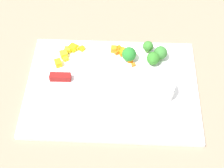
{
  "coord_description": "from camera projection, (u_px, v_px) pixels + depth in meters",
  "views": [
    {
      "loc": [
        0.02,
        -0.57,
        0.78
      ],
      "look_at": [
        0.0,
        0.0,
        0.02
      ],
      "focal_mm": 53.86,
      "sensor_mm": 36.0,
      "label": 1
    }
  ],
  "objects": [
    {
      "name": "carrot_dice_2",
      "position": [
        131.0,
        54.0,
        1.02
      ],
      "size": [
        0.02,
        0.02,
        0.02
      ],
      "primitive_type": "cube",
      "rotation": [
        0.0,
        0.0,
        1.78
      ],
      "color": "orange",
      "rests_on": "cutting_board"
    },
    {
      "name": "pepper_dice_6",
      "position": [
        66.0,
        59.0,
        1.01
      ],
      "size": [
        0.02,
        0.02,
        0.01
      ],
      "primitive_type": "cube",
      "rotation": [
        0.0,
        0.0,
        2.2
      ],
      "color": "yellow",
      "rests_on": "cutting_board"
    },
    {
      "name": "carrot_dice_8",
      "position": [
        117.0,
        52.0,
        1.03
      ],
      "size": [
        0.02,
        0.02,
        0.01
      ],
      "primitive_type": "cube",
      "rotation": [
        0.0,
        0.0,
        0.73
      ],
      "color": "orange",
      "rests_on": "cutting_board"
    },
    {
      "name": "pepper_dice_3",
      "position": [
        78.0,
        48.0,
        1.04
      ],
      "size": [
        0.02,
        0.02,
        0.01
      ],
      "primitive_type": "cube",
      "rotation": [
        0.0,
        0.0,
        2.49
      ],
      "color": "yellow",
      "rests_on": "cutting_board"
    },
    {
      "name": "carrot_dice_4",
      "position": [
        114.0,
        49.0,
        1.03
      ],
      "size": [
        0.02,
        0.02,
        0.02
      ],
      "primitive_type": "cube",
      "rotation": [
        0.0,
        0.0,
        3.07
      ],
      "color": "orange",
      "rests_on": "cutting_board"
    },
    {
      "name": "carrot_dice_0",
      "position": [
        126.0,
        55.0,
        1.02
      ],
      "size": [
        0.02,
        0.02,
        0.01
      ],
      "primitive_type": "cube",
      "rotation": [
        0.0,
        0.0,
        0.62
      ],
      "color": "orange",
      "rests_on": "cutting_board"
    },
    {
      "name": "broccoli_floret_0",
      "position": [
        153.0,
        59.0,
        0.99
      ],
      "size": [
        0.04,
        0.04,
        0.04
      ],
      "color": "#8FB857",
      "rests_on": "cutting_board"
    },
    {
      "name": "prep_bowl",
      "position": [
        160.0,
        89.0,
        0.92
      ],
      "size": [
        0.08,
        0.08,
        0.05
      ],
      "primitive_type": "cylinder",
      "color": "white",
      "rests_on": "cutting_board"
    },
    {
      "name": "carrot_dice_7",
      "position": [
        130.0,
        60.0,
        1.01
      ],
      "size": [
        0.02,
        0.02,
        0.01
      ],
      "primitive_type": "cube",
      "rotation": [
        0.0,
        0.0,
        1.73
      ],
      "color": "orange",
      "rests_on": "cutting_board"
    },
    {
      "name": "cutting_board",
      "position": [
        112.0,
        87.0,
        0.96
      ],
      "size": [
        0.49,
        0.35,
        0.01
      ],
      "primitive_type": "cube",
      "color": "white",
      "rests_on": "ground_plane"
    },
    {
      "name": "carrot_dice_5",
      "position": [
        122.0,
        50.0,
        1.03
      ],
      "size": [
        0.02,
        0.02,
        0.01
      ],
      "primitive_type": "cube",
      "rotation": [
        0.0,
        0.0,
        2.59
      ],
      "color": "orange",
      "rests_on": "cutting_board"
    },
    {
      "name": "pepper_dice_5",
      "position": [
        73.0,
        48.0,
        1.03
      ],
      "size": [
        0.03,
        0.03,
        0.02
      ],
      "primitive_type": "cube",
      "rotation": [
        0.0,
        0.0,
        2.64
      ],
      "color": "yellow",
      "rests_on": "cutting_board"
    },
    {
      "name": "chef_knife",
      "position": [
        79.0,
        78.0,
        0.97
      ],
      "size": [
        0.27,
        0.03,
        0.02
      ],
      "rotation": [
        0.0,
        0.0,
        0.01
      ],
      "color": "silver",
      "rests_on": "cutting_board"
    },
    {
      "name": "ground_plane",
      "position": [
        112.0,
        89.0,
        0.97
      ],
      "size": [
        4.0,
        4.0,
        0.0
      ],
      "primitive_type": "plane",
      "color": "gray"
    },
    {
      "name": "broccoli_floret_3",
      "position": [
        148.0,
        46.0,
        1.02
      ],
      "size": [
        0.03,
        0.03,
        0.04
      ],
      "color": "#8AC155",
      "rests_on": "cutting_board"
    },
    {
      "name": "pepper_dice_0",
      "position": [
        58.0,
        63.0,
        1.0
      ],
      "size": [
        0.03,
        0.03,
        0.02
      ],
      "primitive_type": "cube",
      "rotation": [
        0.0,
        0.0,
        2.0
      ],
      "color": "yellow",
      "rests_on": "cutting_board"
    },
    {
      "name": "carrot_dice_1",
      "position": [
        122.0,
        53.0,
        1.02
      ],
      "size": [
        0.02,
        0.02,
        0.02
      ],
      "primitive_type": "cube",
      "rotation": [
        0.0,
        0.0,
        2.05
      ],
      "color": "orange",
      "rests_on": "cutting_board"
    },
    {
      "name": "broccoli_floret_1",
      "position": [
        161.0,
        53.0,
        1.0
      ],
      "size": [
        0.04,
        0.04,
        0.05
      ],
      "color": "#8EB95B",
      "rests_on": "cutting_board"
    },
    {
      "name": "pepper_dice_2",
      "position": [
        82.0,
        49.0,
        1.04
      ],
      "size": [
        0.02,
        0.02,
        0.01
      ],
      "primitive_type": "cube",
      "rotation": [
        0.0,
        0.0,
        1.02
      ],
      "color": "yellow",
      "rests_on": "cutting_board"
    },
    {
      "name": "broccoli_floret_2",
      "position": [
        129.0,
        54.0,
        1.0
      ],
      "size": [
        0.04,
        0.04,
        0.05
      ],
      "color": "#84BF55",
      "rests_on": "cutting_board"
    },
    {
      "name": "carrot_dice_3",
      "position": [
        133.0,
        65.0,
        1.0
      ],
      "size": [
        0.01,
        0.01,
        0.01
      ],
      "primitive_type": "cube",
      "rotation": [
        0.0,
        0.0,
        1.91
      ],
      "color": "orange",
      "rests_on": "cutting_board"
    },
    {
      "name": "pepper_dice_1",
      "position": [
        68.0,
        50.0,
        1.03
      ],
      "size": [
        0.02,
        0.02,
        0.02
      ],
      "primitive_type": "cube",
      "rotation": [
        0.0,
        0.0,
        1.43
      ],
      "color": "yellow",
      "rests_on": "cutting_board"
    },
    {
      "name": "carrot_dice_6",
      "position": [
        118.0,
        49.0,
        1.03
      ],
      "size": [
        0.02,
        0.02,
        0.01
      ],
      "primitive_type": "cube",
      "rotation": [
        0.0,
        0.0,
        2.05
      ],
      "color": "orange",
      "rests_on": "cutting_board"
    },
    {
      "name": "pepper_dice_4",
      "position": [
        64.0,
        54.0,
        1.02
      ],
      "size": [
        0.03,
        0.03,
        0.02
      ],
      "primitive_type": "cube",
      "rotation": [
        0.0,
        0.0,
        1.97
      ],
      "color": "yellow",
      "rests_on": "cutting_board"
    }
  ]
}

